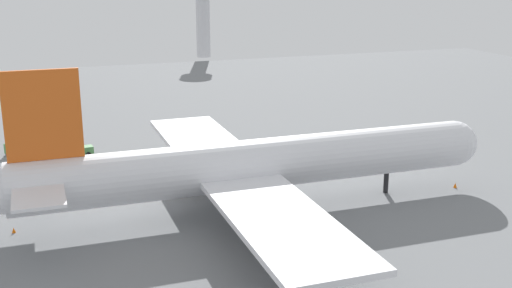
# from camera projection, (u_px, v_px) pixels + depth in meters

# --- Properties ---
(ground_plane) EXTENTS (270.67, 270.67, 0.00)m
(ground_plane) POSITION_uv_depth(u_px,v_px,m) (256.00, 209.00, 84.95)
(ground_plane) COLOR slate
(cargo_airplane) EXTENTS (67.67, 62.59, 20.15)m
(cargo_airplane) POSITION_uv_depth(u_px,v_px,m) (254.00, 165.00, 83.18)
(cargo_airplane) COLOR silver
(cargo_airplane) RESTS_ON ground_plane
(cargo_loader) EXTENTS (5.40, 2.84, 1.96)m
(cargo_loader) POSITION_uv_depth(u_px,v_px,m) (77.00, 151.00, 108.04)
(cargo_loader) COLOR silver
(cargo_loader) RESTS_ON ground_plane
(catering_truck) EXTENTS (4.06, 5.19, 2.15)m
(catering_truck) POSITION_uv_depth(u_px,v_px,m) (16.00, 147.00, 110.15)
(catering_truck) COLOR #4C8C4C
(catering_truck) RESTS_ON ground_plane
(safety_cone_nose) EXTENTS (0.51, 0.51, 0.72)m
(safety_cone_nose) POSITION_uv_depth(u_px,v_px,m) (455.00, 185.00, 93.15)
(safety_cone_nose) COLOR orange
(safety_cone_nose) RESTS_ON ground_plane
(safety_cone_tail) EXTENTS (0.47, 0.47, 0.67)m
(safety_cone_tail) POSITION_uv_depth(u_px,v_px,m) (14.00, 230.00, 77.40)
(safety_cone_tail) COLOR orange
(safety_cone_tail) RESTS_ON ground_plane
(control_tower) EXTENTS (9.22, 9.22, 27.20)m
(control_tower) POSITION_uv_depth(u_px,v_px,m) (203.00, 9.00, 222.49)
(control_tower) COLOR silver
(control_tower) RESTS_ON ground_plane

